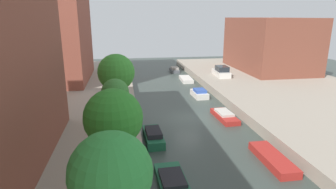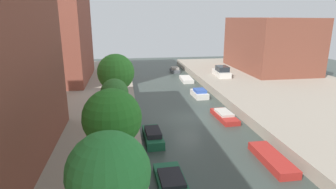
{
  "view_description": "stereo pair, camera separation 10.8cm",
  "coord_description": "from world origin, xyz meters",
  "px_view_note": "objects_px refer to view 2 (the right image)",
  "views": [
    {
      "loc": [
        -6.13,
        -25.65,
        9.75
      ],
      "look_at": [
        -1.1,
        5.59,
        0.91
      ],
      "focal_mm": 30.06,
      "sensor_mm": 36.0,
      "label": 1
    },
    {
      "loc": [
        -6.02,
        -25.67,
        9.75
      ],
      "look_at": [
        -1.1,
        5.59,
        0.91
      ],
      "focal_mm": 30.06,
      "sensor_mm": 36.0,
      "label": 2
    }
  ],
  "objects_px": {
    "moored_boat_right_3": "(199,94)",
    "moored_boat_right_4": "(186,79)",
    "street_tree_0": "(109,173)",
    "low_block_right": "(269,44)",
    "parked_car": "(222,72)",
    "moored_boat_right_1": "(272,159)",
    "moored_boat_left_1": "(171,181)",
    "street_tree_3": "(116,73)",
    "street_tree_1": "(112,118)",
    "moored_boat_left_2": "(153,136)",
    "apartment_tower_far": "(46,11)",
    "moored_boat_right_5": "(175,70)",
    "moored_boat_right_2": "(224,116)",
    "street_tree_2": "(115,94)"
  },
  "relations": [
    {
      "from": "moored_boat_right_3",
      "to": "moored_boat_right_4",
      "type": "relative_size",
      "value": 0.76
    },
    {
      "from": "street_tree_0",
      "to": "moored_boat_right_3",
      "type": "relative_size",
      "value": 1.53
    },
    {
      "from": "low_block_right",
      "to": "parked_car",
      "type": "distance_m",
      "value": 11.03
    },
    {
      "from": "low_block_right",
      "to": "moored_boat_right_1",
      "type": "height_order",
      "value": "low_block_right"
    },
    {
      "from": "moored_boat_left_1",
      "to": "street_tree_3",
      "type": "bearing_deg",
      "value": 109.86
    },
    {
      "from": "street_tree_1",
      "to": "moored_boat_left_2",
      "type": "distance_m",
      "value": 8.94
    },
    {
      "from": "moored_boat_right_1",
      "to": "moored_boat_right_4",
      "type": "relative_size",
      "value": 1.09
    },
    {
      "from": "street_tree_0",
      "to": "street_tree_1",
      "type": "bearing_deg",
      "value": 90.0
    },
    {
      "from": "street_tree_1",
      "to": "low_block_right",
      "type": "bearing_deg",
      "value": 51.0
    },
    {
      "from": "apartment_tower_far",
      "to": "moored_boat_right_5",
      "type": "distance_m",
      "value": 23.01
    },
    {
      "from": "moored_boat_left_1",
      "to": "moored_boat_left_2",
      "type": "height_order",
      "value": "moored_boat_left_2"
    },
    {
      "from": "street_tree_3",
      "to": "low_block_right",
      "type": "bearing_deg",
      "value": 39.95
    },
    {
      "from": "low_block_right",
      "to": "moored_boat_right_4",
      "type": "height_order",
      "value": "low_block_right"
    },
    {
      "from": "street_tree_0",
      "to": "moored_boat_right_3",
      "type": "xyz_separation_m",
      "value": [
        9.84,
        23.65,
        -3.93
      ]
    },
    {
      "from": "street_tree_1",
      "to": "moored_boat_left_2",
      "type": "height_order",
      "value": "street_tree_1"
    },
    {
      "from": "moored_boat_right_2",
      "to": "moored_boat_right_5",
      "type": "relative_size",
      "value": 1.22
    },
    {
      "from": "apartment_tower_far",
      "to": "moored_boat_right_2",
      "type": "bearing_deg",
      "value": -39.9
    },
    {
      "from": "street_tree_1",
      "to": "street_tree_2",
      "type": "xyz_separation_m",
      "value": [
        -0.0,
        4.74,
        -0.05
      ]
    },
    {
      "from": "low_block_right",
      "to": "moored_boat_right_3",
      "type": "bearing_deg",
      "value": -142.8
    },
    {
      "from": "moored_boat_right_3",
      "to": "moored_boat_left_1",
      "type": "bearing_deg",
      "value": -110.08
    },
    {
      "from": "apartment_tower_far",
      "to": "street_tree_0",
      "type": "height_order",
      "value": "apartment_tower_far"
    },
    {
      "from": "street_tree_1",
      "to": "moored_boat_left_2",
      "type": "bearing_deg",
      "value": 69.37
    },
    {
      "from": "low_block_right",
      "to": "street_tree_3",
      "type": "xyz_separation_m",
      "value": [
        -24.73,
        -20.71,
        -0.03
      ]
    },
    {
      "from": "street_tree_1",
      "to": "moored_boat_right_5",
      "type": "bearing_deg",
      "value": 74.81
    },
    {
      "from": "moored_boat_right_3",
      "to": "moored_boat_right_4",
      "type": "bearing_deg",
      "value": 87.84
    },
    {
      "from": "moored_boat_left_2",
      "to": "moored_boat_right_4",
      "type": "distance_m",
      "value": 22.26
    },
    {
      "from": "apartment_tower_far",
      "to": "parked_car",
      "type": "relative_size",
      "value": 4.42
    },
    {
      "from": "street_tree_3",
      "to": "moored_boat_right_2",
      "type": "distance_m",
      "value": 11.47
    },
    {
      "from": "street_tree_1",
      "to": "street_tree_3",
      "type": "height_order",
      "value": "street_tree_3"
    },
    {
      "from": "moored_boat_right_4",
      "to": "moored_boat_right_2",
      "type": "bearing_deg",
      "value": -89.79
    },
    {
      "from": "moored_boat_right_1",
      "to": "moored_boat_right_3",
      "type": "relative_size",
      "value": 1.43
    },
    {
      "from": "street_tree_1",
      "to": "street_tree_3",
      "type": "relative_size",
      "value": 0.92
    },
    {
      "from": "low_block_right",
      "to": "street_tree_2",
      "type": "xyz_separation_m",
      "value": [
        -24.73,
        -25.8,
        -0.48
      ]
    },
    {
      "from": "apartment_tower_far",
      "to": "street_tree_0",
      "type": "relative_size",
      "value": 3.85
    },
    {
      "from": "low_block_right",
      "to": "moored_boat_right_5",
      "type": "bearing_deg",
      "value": 160.49
    },
    {
      "from": "parked_car",
      "to": "street_tree_3",
      "type": "bearing_deg",
      "value": -132.52
    },
    {
      "from": "street_tree_2",
      "to": "moored_boat_right_5",
      "type": "relative_size",
      "value": 1.39
    },
    {
      "from": "moored_boat_right_1",
      "to": "low_block_right",
      "type": "bearing_deg",
      "value": 63.03
    },
    {
      "from": "street_tree_0",
      "to": "apartment_tower_far",
      "type": "bearing_deg",
      "value": 106.11
    },
    {
      "from": "street_tree_1",
      "to": "moored_boat_right_5",
      "type": "distance_m",
      "value": 37.41
    },
    {
      "from": "moored_boat_right_2",
      "to": "moored_boat_right_1",
      "type": "bearing_deg",
      "value": -88.34
    },
    {
      "from": "street_tree_0",
      "to": "moored_boat_left_2",
      "type": "distance_m",
      "value": 12.65
    },
    {
      "from": "low_block_right",
      "to": "street_tree_2",
      "type": "distance_m",
      "value": 35.74
    },
    {
      "from": "street_tree_0",
      "to": "moored_boat_right_4",
      "type": "distance_m",
      "value": 34.49
    },
    {
      "from": "moored_boat_left_1",
      "to": "moored_boat_right_4",
      "type": "distance_m",
      "value": 28.15
    },
    {
      "from": "parked_car",
      "to": "moored_boat_right_3",
      "type": "height_order",
      "value": "parked_car"
    },
    {
      "from": "moored_boat_left_1",
      "to": "low_block_right",
      "type": "bearing_deg",
      "value": 53.87
    },
    {
      "from": "moored_boat_right_3",
      "to": "parked_car",
      "type": "bearing_deg",
      "value": 53.24
    },
    {
      "from": "moored_boat_right_2",
      "to": "apartment_tower_far",
      "type": "bearing_deg",
      "value": 140.1
    },
    {
      "from": "apartment_tower_far",
      "to": "parked_car",
      "type": "xyz_separation_m",
      "value": [
        24.44,
        -1.31,
        -8.81
      ]
    }
  ]
}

